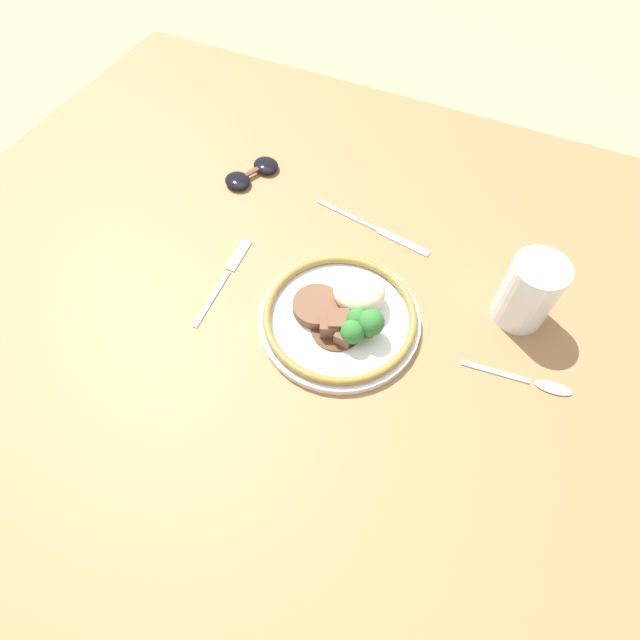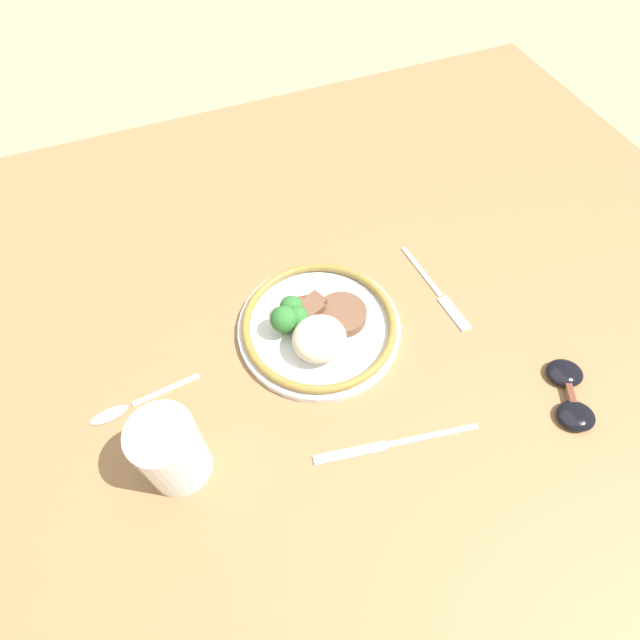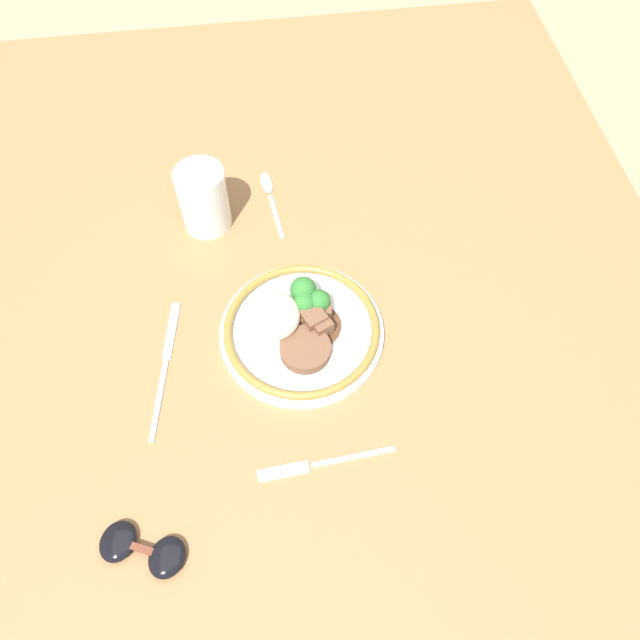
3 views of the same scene
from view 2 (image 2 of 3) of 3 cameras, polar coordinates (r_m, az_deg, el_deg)
name	(u,v)px [view 2 (image 2 of 3)]	position (r m, az deg, el deg)	size (l,w,h in m)	color
ground_plane	(304,346)	(0.75, -1.80, -2.97)	(8.00, 8.00, 0.00)	#998466
dining_table	(304,338)	(0.73, -1.84, -2.06)	(1.48, 1.14, 0.04)	olive
plate	(318,325)	(0.70, -0.28, -0.62)	(0.23, 0.23, 0.06)	white
juice_glass	(172,452)	(0.61, -16.57, -14.28)	(0.08, 0.08, 0.11)	#F4AD19
fork	(440,295)	(0.77, 13.52, 2.82)	(0.02, 0.18, 0.00)	silver
knife	(391,444)	(0.64, 8.07, -13.88)	(0.21, 0.04, 0.00)	silver
spoon	(124,409)	(0.70, -21.51, -9.39)	(0.15, 0.03, 0.01)	silver
sunglasses	(570,394)	(0.73, 26.68, -7.55)	(0.09, 0.11, 0.01)	black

